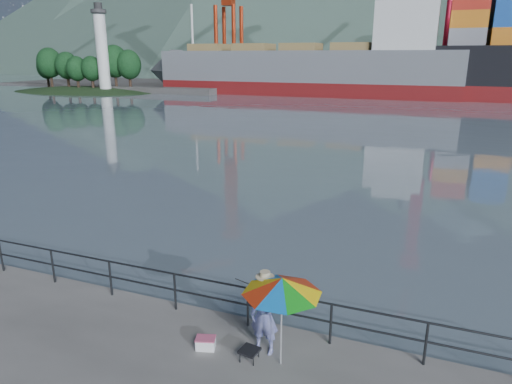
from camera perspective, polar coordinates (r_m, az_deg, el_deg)
harbor_water at (r=137.49m, az=19.05°, el=13.23°), size 500.00×280.00×0.00m
far_dock at (r=100.44m, az=23.71°, el=11.78°), size 200.00×40.00×0.40m
guardrail at (r=12.51m, az=-14.08°, el=-11.10°), size 22.00×0.06×1.03m
lighthouse_islet at (r=92.86m, az=-20.80°, el=11.96°), size 48.00×26.40×19.20m
fisherman at (r=10.16m, az=1.10°, el=-15.15°), size 0.66×0.45×1.78m
beach_umbrella at (r=9.32m, az=3.27°, el=-11.62°), size 2.11×2.11×2.01m
folding_stool at (r=10.32m, az=-0.83°, el=-19.62°), size 0.44×0.44×0.26m
cooler_bag at (r=10.71m, az=-6.30°, el=-18.33°), size 0.48×0.39×0.24m
fishing_rod at (r=11.58m, az=0.69°, el=-15.95°), size 0.69×1.57×1.20m
bulk_carrier at (r=79.53m, az=7.41°, el=15.06°), size 50.09×8.67×14.50m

